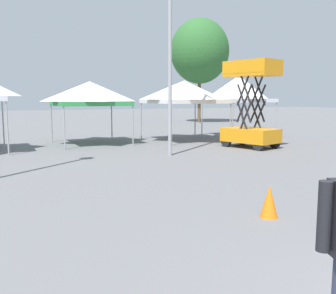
# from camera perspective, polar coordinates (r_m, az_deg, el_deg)

# --- Properties ---
(canopy_tent_far_right) EXTENTS (3.27, 3.27, 2.93)m
(canopy_tent_far_right) POSITION_cam_1_polar(r_m,az_deg,el_deg) (18.35, -11.65, 7.87)
(canopy_tent_far_right) COLOR #9E9EA3
(canopy_tent_far_right) RESTS_ON ground
(canopy_tent_far_left) EXTENTS (3.52, 3.52, 3.04)m
(canopy_tent_far_left) POSITION_cam_1_polar(r_m,az_deg,el_deg) (19.39, 2.47, 8.26)
(canopy_tent_far_left) COLOR #9E9EA3
(canopy_tent_far_left) RESTS_ON ground
(canopy_tent_behind_center) EXTENTS (3.13, 3.13, 3.42)m
(canopy_tent_behind_center) POSITION_cam_1_polar(r_m,az_deg,el_deg) (22.06, 10.58, 8.57)
(canopy_tent_behind_center) COLOR #9E9EA3
(canopy_tent_behind_center) RESTS_ON ground
(scissor_lift) EXTENTS (1.92, 2.57, 3.75)m
(scissor_lift) POSITION_cam_1_polar(r_m,az_deg,el_deg) (16.98, 12.32, 3.80)
(scissor_lift) COLOR black
(scissor_lift) RESTS_ON ground
(light_pole_near_lift) EXTENTS (0.36, 0.36, 9.25)m
(light_pole_near_lift) POSITION_cam_1_polar(r_m,az_deg,el_deg) (14.55, 0.31, 19.43)
(light_pole_near_lift) COLOR #9E9EA3
(light_pole_near_lift) RESTS_ON ground
(tree_behind_tents_left) EXTENTS (5.13, 5.13, 9.07)m
(tree_behind_tents_left) POSITION_cam_1_polar(r_m,az_deg,el_deg) (34.44, 4.79, 14.13)
(tree_behind_tents_left) COLOR brown
(tree_behind_tents_left) RESTS_ON ground
(traffic_cone_near_barrier) EXTENTS (0.32, 0.32, 0.60)m
(traffic_cone_near_barrier) POSITION_cam_1_polar(r_m,az_deg,el_deg) (7.17, 14.97, -7.87)
(traffic_cone_near_barrier) COLOR orange
(traffic_cone_near_barrier) RESTS_ON ground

